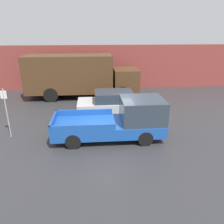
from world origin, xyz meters
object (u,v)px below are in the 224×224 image
pickup_truck (121,120)px  delivery_truck (78,75)px  parking_sign (6,111)px  newspaper_box (131,83)px  car (112,102)px

pickup_truck → delivery_truck: 7.90m
parking_sign → newspaper_box: parking_sign is taller
delivery_truck → newspaper_box: 5.41m
car → delivery_truck: (-2.43, 3.95, 1.08)m
parking_sign → car: bearing=28.1°
pickup_truck → car: pickup_truck is taller
pickup_truck → delivery_truck: delivery_truck is taller
parking_sign → newspaper_box: (7.84, 9.21, -0.93)m
parking_sign → newspaper_box: size_ratio=2.50×
pickup_truck → parking_sign: parking_sign is taller
parking_sign → pickup_truck: bearing=-5.1°
delivery_truck → car: bearing=-58.4°
newspaper_box → parking_sign: bearing=-130.4°
car → parking_sign: 6.33m
car → parking_sign: bearing=-151.9°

